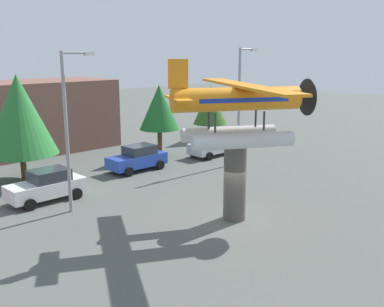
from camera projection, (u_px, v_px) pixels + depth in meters
The scene contains 12 objects.
ground_plane at pixel (234, 219), 22.19m from camera, with size 140.00×140.00×0.00m, color #515651.
display_pedestal at pixel (235, 182), 21.77m from camera, with size 1.10×1.10×3.78m, color #4C4742.
floatplane_monument at pixel (239, 109), 21.01m from camera, with size 7.08×9.62×4.00m.
car_mid_white at pixel (47, 185), 24.72m from camera, with size 4.20×2.02×1.76m.
car_far_blue at pixel (138, 158), 31.11m from camera, with size 4.20×2.02×1.76m.
car_distant_silver at pixel (213, 145), 35.58m from camera, with size 4.20×2.02×1.76m.
streetlight_primary at pixel (69, 121), 22.31m from camera, with size 1.84×0.28×8.14m.
streetlight_secondary at pixel (241, 98), 32.26m from camera, with size 1.84×0.28×8.39m.
storefront_building at pixel (44, 115), 37.65m from camera, with size 10.99×6.44×5.78m, color brown.
tree_east at pixel (19, 115), 27.68m from camera, with size 4.51×4.51×6.79m.
tree_center_back at pixel (159, 108), 34.12m from camera, with size 3.07×3.07×5.68m.
tree_far_east at pixel (210, 105), 41.40m from camera, with size 3.14×3.14×5.03m.
Camera 1 is at (-16.05, -13.58, 8.07)m, focal length 41.87 mm.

